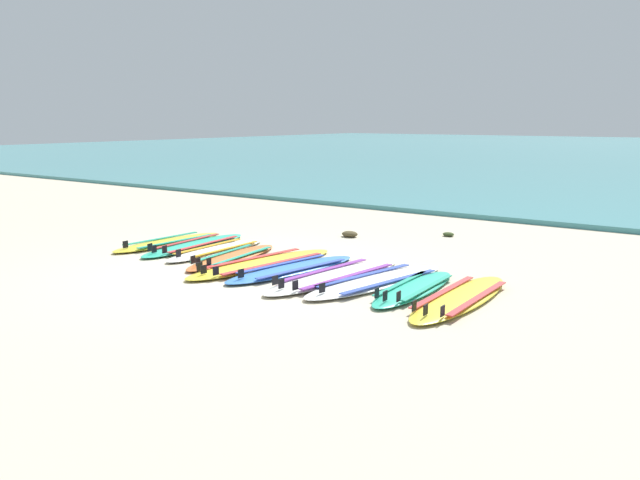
% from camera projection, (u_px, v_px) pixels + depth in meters
% --- Properties ---
extents(ground_plane, '(80.00, 80.00, 0.00)m').
position_uv_depth(ground_plane, '(244.00, 271.00, 8.38)').
color(ground_plane, '#C1B599').
extents(surfboard_0, '(0.65, 2.11, 0.18)m').
position_uv_depth(surfboard_0, '(169.00, 242.00, 10.14)').
color(surfboard_0, yellow).
rests_on(surfboard_0, ground).
extents(surfboard_1, '(0.67, 2.23, 0.18)m').
position_uv_depth(surfboard_1, '(195.00, 245.00, 9.90)').
color(surfboard_1, '#2DB793').
rests_on(surfboard_1, ground).
extents(surfboard_2, '(0.52, 2.01, 0.18)m').
position_uv_depth(surfboard_2, '(217.00, 250.00, 9.53)').
color(surfboard_2, white).
rests_on(surfboard_2, ground).
extents(surfboard_3, '(0.72, 2.03, 0.18)m').
position_uv_depth(surfboard_3, '(233.00, 257.00, 9.04)').
color(surfboard_3, orange).
rests_on(surfboard_3, ground).
extents(surfboard_4, '(1.02, 2.60, 0.18)m').
position_uv_depth(surfboard_4, '(263.00, 263.00, 8.64)').
color(surfboard_4, yellow).
rests_on(surfboard_4, ground).
extents(surfboard_5, '(0.93, 2.27, 0.18)m').
position_uv_depth(surfboard_5, '(292.00, 269.00, 8.33)').
color(surfboard_5, '#3875CC').
rests_on(surfboard_5, ground).
extents(surfboard_6, '(0.93, 2.51, 0.18)m').
position_uv_depth(surfboard_6, '(335.00, 276.00, 7.95)').
color(surfboard_6, silver).
rests_on(surfboard_6, ground).
extents(surfboard_7, '(1.08, 2.45, 0.18)m').
position_uv_depth(surfboard_7, '(377.00, 281.00, 7.70)').
color(surfboard_7, white).
rests_on(surfboard_7, ground).
extents(surfboard_8, '(0.54, 1.94, 0.18)m').
position_uv_depth(surfboard_8, '(414.00, 288.00, 7.38)').
color(surfboard_8, '#2DB793').
rests_on(surfboard_8, ground).
extents(surfboard_9, '(0.58, 2.29, 0.18)m').
position_uv_depth(surfboard_9, '(460.00, 298.00, 6.99)').
color(surfboard_9, yellow).
rests_on(surfboard_9, ground).
extents(seaweed_clump_near_shoreline, '(0.20, 0.16, 0.07)m').
position_uv_depth(seaweed_clump_near_shoreline, '(448.00, 234.00, 10.83)').
color(seaweed_clump_near_shoreline, '#384723').
rests_on(seaweed_clump_near_shoreline, ground).
extents(seaweed_clump_mid_sand, '(0.29, 0.23, 0.10)m').
position_uv_depth(seaweed_clump_mid_sand, '(350.00, 234.00, 10.77)').
color(seaweed_clump_mid_sand, '#4C4228').
rests_on(seaweed_clump_mid_sand, ground).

